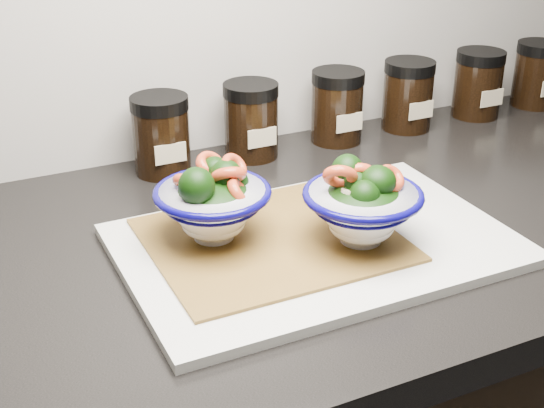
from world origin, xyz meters
name	(u,v)px	position (x,y,z in m)	size (l,w,h in m)	color
countertop	(405,217)	(0.00, 1.45, 0.88)	(3.50, 0.60, 0.04)	black
cutting_board	(316,244)	(-0.17, 1.40, 0.91)	(0.45, 0.30, 0.01)	beige
bamboo_mat	(272,239)	(-0.21, 1.42, 0.91)	(0.28, 0.24, 0.00)	olive
bowl_left	(214,202)	(-0.27, 1.45, 0.96)	(0.14, 0.14, 0.10)	white
bowl_right	(362,205)	(-0.12, 1.37, 0.96)	(0.14, 0.14, 0.11)	white
spice_jar_a	(161,135)	(-0.26, 1.69, 0.96)	(0.08, 0.08, 0.11)	black
spice_jar_b	(251,120)	(-0.12, 1.69, 0.96)	(0.08, 0.08, 0.11)	black
spice_jar_c	(337,106)	(0.03, 1.69, 0.96)	(0.08, 0.08, 0.11)	black
spice_jar_d	(408,95)	(0.16, 1.69, 0.96)	(0.08, 0.08, 0.11)	black
spice_jar_e	(478,84)	(0.31, 1.69, 0.96)	(0.08, 0.08, 0.11)	black
spice_jar_f	(537,74)	(0.44, 1.69, 0.96)	(0.08, 0.08, 0.11)	black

